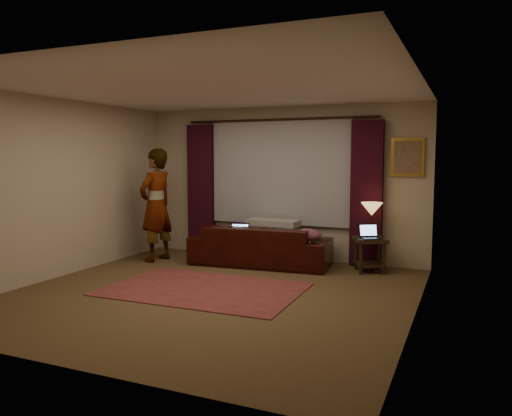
{
  "coord_description": "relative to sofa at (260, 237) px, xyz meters",
  "views": [
    {
      "loc": [
        3.01,
        -5.55,
        1.75
      ],
      "look_at": [
        0.1,
        1.2,
        1.0
      ],
      "focal_mm": 35.0,
      "sensor_mm": 36.0,
      "label": 1
    }
  ],
  "objects": [
    {
      "name": "wall_back",
      "position": [
        0.09,
        0.67,
        0.85
      ],
      "size": [
        5.0,
        0.02,
        2.6
      ],
      "primitive_type": "cube",
      "color": "#BFAF95",
      "rests_on": "ground"
    },
    {
      "name": "drape_left",
      "position": [
        -1.41,
        0.56,
        0.73
      ],
      "size": [
        0.5,
        0.14,
        2.3
      ],
      "primitive_type": "cube",
      "color": "black",
      "rests_on": "floor"
    },
    {
      "name": "end_table",
      "position": [
        1.73,
        0.19,
        -0.19
      ],
      "size": [
        0.61,
        0.61,
        0.53
      ],
      "primitive_type": "cube",
      "rotation": [
        0.0,
        0.0,
        0.42
      ],
      "color": "black",
      "rests_on": "floor"
    },
    {
      "name": "drape_right",
      "position": [
        1.59,
        0.56,
        0.73
      ],
      "size": [
        0.5,
        0.14,
        2.3
      ],
      "primitive_type": "cube",
      "color": "black",
      "rests_on": "floor"
    },
    {
      "name": "ceiling",
      "position": [
        0.09,
        -1.83,
        2.15
      ],
      "size": [
        5.0,
        5.0,
        0.02
      ],
      "primitive_type": "cube",
      "color": "silver",
      "rests_on": "ground"
    },
    {
      "name": "laptop_sofa",
      "position": [
        -0.29,
        -0.18,
        0.11
      ],
      "size": [
        0.38,
        0.4,
        0.22
      ],
      "primitive_type": null,
      "rotation": [
        0.0,
        0.0,
        0.3
      ],
      "color": "black",
      "rests_on": "sofa"
    },
    {
      "name": "tiffany_lamp",
      "position": [
        1.73,
        0.27,
        0.34
      ],
      "size": [
        0.36,
        0.36,
        0.53
      ],
      "primitive_type": null,
      "rotation": [
        0.0,
        0.0,
        0.09
      ],
      "color": "#9D8D46",
      "rests_on": "end_table"
    },
    {
      "name": "wall_right",
      "position": [
        2.59,
        -1.83,
        0.85
      ],
      "size": [
        0.02,
        5.0,
        2.6
      ],
      "primitive_type": "cube",
      "color": "#BFAF95",
      "rests_on": "ground"
    },
    {
      "name": "sheer_curtain",
      "position": [
        0.09,
        0.61,
        1.05
      ],
      "size": [
        2.5,
        0.05,
        1.8
      ],
      "primitive_type": "cube",
      "color": "#A1A2A9",
      "rests_on": "wall_back"
    },
    {
      "name": "person",
      "position": [
        -1.74,
        -0.39,
        0.49
      ],
      "size": [
        0.63,
        0.63,
        1.89
      ],
      "primitive_type": "imported",
      "rotation": [
        0.0,
        0.0,
        -1.72
      ],
      "color": "#9E9C97",
      "rests_on": "floor"
    },
    {
      "name": "wall_left",
      "position": [
        -2.41,
        -1.83,
        0.85
      ],
      "size": [
        0.02,
        5.0,
        2.6
      ],
      "primitive_type": "cube",
      "color": "#BFAF95",
      "rests_on": "ground"
    },
    {
      "name": "floor",
      "position": [
        0.09,
        -1.83,
        -0.46
      ],
      "size": [
        5.0,
        5.0,
        0.01
      ],
      "primitive_type": "cube",
      "color": "brown",
      "rests_on": "ground"
    },
    {
      "name": "area_rug",
      "position": [
        -0.1,
        -1.7,
        -0.45
      ],
      "size": [
        2.58,
        1.74,
        0.01
      ],
      "primitive_type": "cube",
      "rotation": [
        0.0,
        0.0,
        0.01
      ],
      "color": "brown",
      "rests_on": "floor"
    },
    {
      "name": "sofa",
      "position": [
        0.0,
        0.0,
        0.0
      ],
      "size": [
        2.32,
        1.16,
        0.91
      ],
      "primitive_type": "imported",
      "rotation": [
        0.0,
        0.0,
        3.23
      ],
      "color": "black",
      "rests_on": "floor"
    },
    {
      "name": "laptop_table",
      "position": [
        1.77,
        0.09,
        0.19
      ],
      "size": [
        0.42,
        0.43,
        0.21
      ],
      "primitive_type": null,
      "rotation": [
        0.0,
        0.0,
        0.59
      ],
      "color": "black",
      "rests_on": "end_table"
    },
    {
      "name": "picture_frame",
      "position": [
        2.19,
        0.64,
        1.3
      ],
      "size": [
        0.5,
        0.04,
        0.6
      ],
      "primitive_type": "cube",
      "color": "#B58730",
      "rests_on": "wall_back"
    },
    {
      "name": "curtain_rod",
      "position": [
        0.09,
        0.56,
        1.93
      ],
      "size": [
        0.04,
        0.04,
        3.4
      ],
      "primitive_type": "cylinder",
      "color": "black",
      "rests_on": "wall_back"
    },
    {
      "name": "clothing_pile",
      "position": [
        0.82,
        -0.1,
        0.1
      ],
      "size": [
        0.48,
        0.38,
        0.19
      ],
      "primitive_type": "ellipsoid",
      "rotation": [
        0.0,
        0.0,
        -0.07
      ],
      "color": "brown",
      "rests_on": "sofa"
    },
    {
      "name": "wall_front",
      "position": [
        0.09,
        -4.33,
        0.85
      ],
      "size": [
        5.0,
        0.02,
        2.6
      ],
      "primitive_type": "cube",
      "color": "#BFAF95",
      "rests_on": "ground"
    },
    {
      "name": "throw_blanket",
      "position": [
        0.12,
        0.26,
        0.46
      ],
      "size": [
        0.9,
        0.41,
        0.1
      ],
      "primitive_type": "cube",
      "rotation": [
        0.0,
        0.0,
        -0.07
      ],
      "color": "#9E9C97",
      "rests_on": "sofa"
    }
  ]
}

